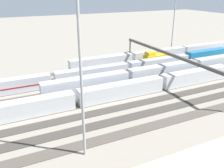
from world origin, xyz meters
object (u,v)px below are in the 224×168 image
at_px(train_on_track_0, 159,54).
at_px(signal_gantry, 168,55).
at_px(light_mast_0, 174,13).
at_px(train_on_track_4, 164,73).
at_px(train_on_track_1, 156,59).
at_px(light_mast_1, 79,35).
at_px(train_on_track_5, 122,90).
at_px(train_on_track_2, 86,74).

distance_m(train_on_track_0, signal_gantry, 23.92).
bearing_deg(light_mast_0, train_on_track_4, 47.84).
distance_m(train_on_track_1, light_mast_1, 58.05).
xyz_separation_m(train_on_track_4, light_mast_0, (-21.71, -23.98, 14.08)).
xyz_separation_m(train_on_track_5, light_mast_1, (16.14, 17.52, 17.99)).
relative_size(train_on_track_4, light_mast_1, 2.22).
xyz_separation_m(train_on_track_0, train_on_track_4, (12.76, 20.00, 0.60)).
height_order(train_on_track_5, light_mast_0, light_mast_0).
bearing_deg(light_mast_1, train_on_track_2, -110.04).
height_order(train_on_track_2, light_mast_0, light_mast_0).
height_order(light_mast_0, signal_gantry, light_mast_0).
bearing_deg(train_on_track_2, train_on_track_5, 105.92).
height_order(train_on_track_2, train_on_track_1, train_on_track_1).
height_order(light_mast_1, signal_gantry, light_mast_1).
distance_m(train_on_track_5, train_on_track_4, 17.26).
bearing_deg(train_on_track_4, train_on_track_5, 16.85).
bearing_deg(train_on_track_2, train_on_track_4, 154.31).
relative_size(train_on_track_0, train_on_track_4, 1.00).
relative_size(train_on_track_1, light_mast_1, 0.31).
bearing_deg(train_on_track_1, light_mast_0, -147.01).
height_order(train_on_track_1, train_on_track_4, same).
bearing_deg(light_mast_1, train_on_track_5, -132.65).
distance_m(train_on_track_5, light_mast_0, 50.16).
bearing_deg(train_on_track_2, signal_gantry, 155.33).
distance_m(train_on_track_5, train_on_track_1, 31.54).
relative_size(train_on_track_2, train_on_track_4, 1.61).
relative_size(train_on_track_2, light_mast_0, 4.41).
relative_size(train_on_track_0, signal_gantry, 1.59).
height_order(train_on_track_2, signal_gantry, signal_gantry).
bearing_deg(train_on_track_1, signal_gantry, 65.29).
distance_m(train_on_track_0, light_mast_0, 17.65).
relative_size(train_on_track_5, train_on_track_2, 1.04).
relative_size(light_mast_1, signal_gantry, 0.71).
bearing_deg(train_on_track_0, train_on_track_4, 57.45).
xyz_separation_m(train_on_track_2, train_on_track_0, (-33.55, -10.00, -0.05)).
distance_m(train_on_track_4, light_mast_0, 35.28).
height_order(train_on_track_5, signal_gantry, signal_gantry).
height_order(train_on_track_2, train_on_track_0, train_on_track_2).
relative_size(train_on_track_1, train_on_track_0, 0.14).
height_order(light_mast_0, light_mast_1, light_mast_1).
xyz_separation_m(train_on_track_1, light_mast_1, (40.53, 37.52, 17.85)).
bearing_deg(light_mast_0, light_mast_1, 40.54).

